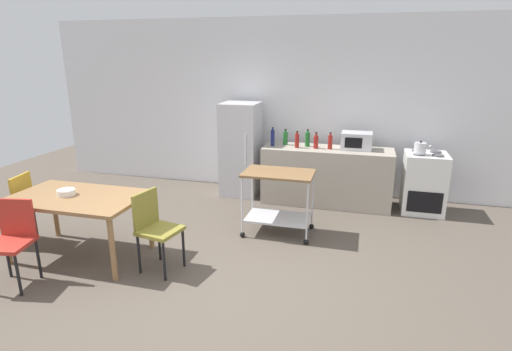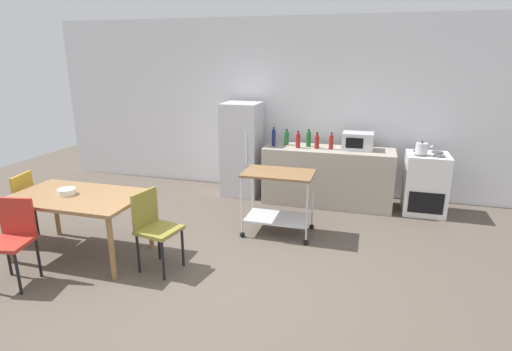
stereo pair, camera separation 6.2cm
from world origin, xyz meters
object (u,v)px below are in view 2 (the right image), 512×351
Objects in this scene: chair_red at (12,236)px; bottle_sparkling_water at (274,138)px; stove_oven at (425,183)px; refrigerator at (242,149)px; fruit_bowl at (67,192)px; bottle_soda at (331,142)px; chair_olive at (154,225)px; microwave at (358,141)px; bottle_sesame_oil at (298,141)px; chair_mustard at (17,203)px; dining_table at (77,202)px; bottle_soy_sauce at (317,142)px; bottle_olive_oil at (286,138)px; bottle_hot_sauce at (309,139)px; kettle at (422,148)px; kitchen_cart at (278,193)px.

chair_red is 3.80m from bottle_sparkling_water.
refrigerator is at bearing 178.40° from stove_oven.
bottle_soda is at bearing 42.70° from fruit_bowl.
chair_olive is 1.00× the size of chair_red.
stove_oven is 1.18m from microwave.
chair_mustard is at bearing -142.62° from bottle_sesame_oil.
chair_mustard reaches higher than dining_table.
fruit_bowl is at bearing -126.18° from bottle_sparkling_water.
bottle_olive_oil is at bearing 164.14° from bottle_soy_sauce.
fruit_bowl is at bearing -139.92° from microwave.
bottle_hot_sauce is (1.12, -0.03, 0.24)m from refrigerator.
bottle_hot_sauce is at bearing 12.45° from bottle_sparkling_water.
kettle is at bearing 31.66° from fruit_bowl.
kitchen_cart is at bearing -103.55° from bottle_soy_sauce.
refrigerator is at bearing 176.30° from kettle.
bottle_sesame_oil is (0.22, -0.17, 0.01)m from bottle_olive_oil.
stove_oven is 3.63× the size of bottle_olive_oil.
chair_red is (-1.26, -0.65, 0.00)m from chair_olive.
refrigerator reaches higher than bottle_sparkling_water.
bottle_olive_oil is 0.93× the size of bottle_hot_sauce.
chair_olive is at bearing -122.22° from bottle_soda.
bottle_soda is at bearing -21.19° from chair_olive.
bottle_soy_sauce is (0.69, 0.01, -0.03)m from bottle_sparkling_water.
chair_red is at bearing -134.50° from microwave.
bottle_olive_oil is at bearing -7.24° from chair_olive.
kettle is (-0.12, -0.10, 0.55)m from stove_oven.
kettle is at bearing 32.36° from dining_table.
bottle_sparkling_water is at bearing 121.21° from chair_mustard.
bottle_olive_oil is 0.74m from bottle_soda.
bottle_soda is (0.22, 0.01, 0.01)m from bottle_soy_sauce.
chair_red is 3.36× the size of bottle_sesame_oil.
microwave is (1.12, -0.03, 0.02)m from bottle_olive_oil.
bottle_sparkling_water reaches higher than bottle_olive_oil.
bottle_soy_sauce is at bearing -169.56° from microwave.
fruit_bowl is (-0.12, -0.01, 0.11)m from dining_table.
kitchen_cart is (3.11, 1.12, 0.05)m from chair_mustard.
kitchen_cart is at bearing -145.46° from kettle.
refrigerator is 5.85× the size of bottle_sesame_oil.
bottle_hot_sauce reaches higher than bottle_olive_oil.
fruit_bowl is (-2.22, -1.24, 0.21)m from kitchen_cart.
chair_mustard is at bearing -160.13° from kitchen_cart.
bottle_soy_sauce reaches higher than kitchen_cart.
chair_mustard is 3.30m from kitchen_cart.
microwave is at bearing 0.02° from bottle_hot_sauce.
bottle_hot_sauce is (0.16, 1.40, 0.44)m from kitchen_cart.
refrigerator reaches higher than chair_red.
bottle_hot_sauce is at bearing 164.14° from bottle_soda.
dining_table is at bearing -113.21° from refrigerator.
fruit_bowl is (-3.14, -2.64, -0.25)m from microwave.
bottle_soda is (0.53, 1.30, 0.44)m from kitchen_cart.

